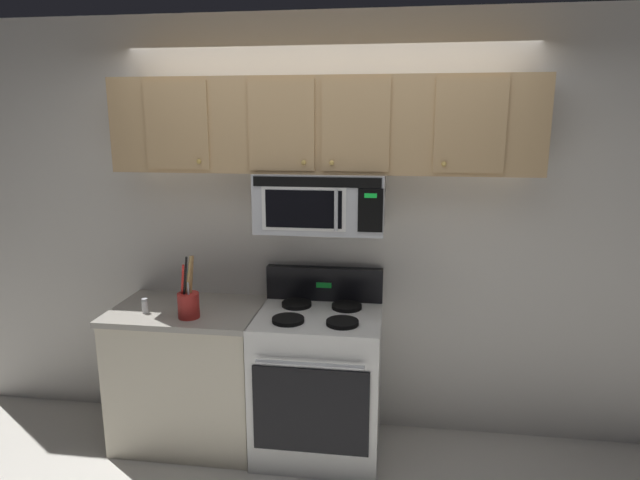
{
  "coord_description": "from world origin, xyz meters",
  "views": [
    {
      "loc": [
        0.43,
        -2.64,
        2.05
      ],
      "look_at": [
        0.0,
        0.49,
        1.35
      ],
      "focal_mm": 30.23,
      "sensor_mm": 36.0,
      "label": 1
    }
  ],
  "objects_px": {
    "over_range_microwave": "(321,202)",
    "salt_shaker": "(145,306)",
    "utensil_crock_red": "(188,302)",
    "stove_range": "(319,380)"
  },
  "relations": [
    {
      "from": "over_range_microwave",
      "to": "salt_shaker",
      "type": "xyz_separation_m",
      "value": [
        -1.06,
        -0.23,
        -0.63
      ]
    },
    {
      "from": "over_range_microwave",
      "to": "utensil_crock_red",
      "type": "relative_size",
      "value": 1.97
    },
    {
      "from": "utensil_crock_red",
      "to": "salt_shaker",
      "type": "bearing_deg",
      "value": 172.55
    },
    {
      "from": "stove_range",
      "to": "utensil_crock_red",
      "type": "height_order",
      "value": "utensil_crock_red"
    },
    {
      "from": "stove_range",
      "to": "salt_shaker",
      "type": "relative_size",
      "value": 12.3
    },
    {
      "from": "stove_range",
      "to": "salt_shaker",
      "type": "height_order",
      "value": "stove_range"
    },
    {
      "from": "stove_range",
      "to": "salt_shaker",
      "type": "bearing_deg",
      "value": -173.67
    },
    {
      "from": "over_range_microwave",
      "to": "stove_range",
      "type": "bearing_deg",
      "value": -89.86
    },
    {
      "from": "over_range_microwave",
      "to": "utensil_crock_red",
      "type": "distance_m",
      "value": 0.99
    },
    {
      "from": "stove_range",
      "to": "salt_shaker",
      "type": "xyz_separation_m",
      "value": [
        -1.06,
        -0.12,
        0.48
      ]
    }
  ]
}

